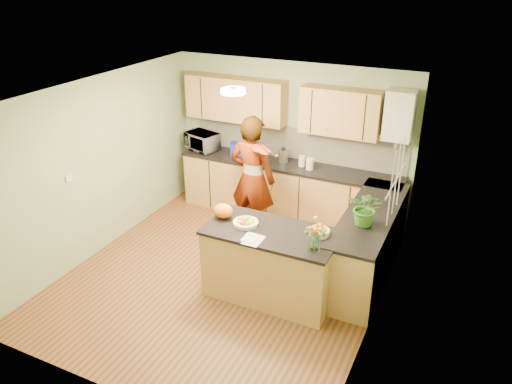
% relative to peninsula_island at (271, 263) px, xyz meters
% --- Properties ---
extents(floor, '(4.50, 4.50, 0.00)m').
position_rel_peninsula_island_xyz_m(floor, '(-0.72, 0.13, -0.47)').
color(floor, '#513117').
rests_on(floor, ground).
extents(ceiling, '(4.00, 4.50, 0.02)m').
position_rel_peninsula_island_xyz_m(ceiling, '(-0.72, 0.13, 2.03)').
color(ceiling, white).
rests_on(ceiling, wall_back).
extents(wall_back, '(4.00, 0.02, 2.50)m').
position_rel_peninsula_island_xyz_m(wall_back, '(-0.72, 2.38, 0.78)').
color(wall_back, gray).
rests_on(wall_back, floor).
extents(wall_front, '(4.00, 0.02, 2.50)m').
position_rel_peninsula_island_xyz_m(wall_front, '(-0.72, -2.12, 0.78)').
color(wall_front, gray).
rests_on(wall_front, floor).
extents(wall_left, '(0.02, 4.50, 2.50)m').
position_rel_peninsula_island_xyz_m(wall_left, '(-2.72, 0.13, 0.78)').
color(wall_left, gray).
rests_on(wall_left, floor).
extents(wall_right, '(0.02, 4.50, 2.50)m').
position_rel_peninsula_island_xyz_m(wall_right, '(1.28, 0.13, 0.78)').
color(wall_right, gray).
rests_on(wall_right, floor).
extents(back_counter, '(3.64, 0.62, 0.94)m').
position_rel_peninsula_island_xyz_m(back_counter, '(-0.62, 2.08, 0.01)').
color(back_counter, '#A48141').
rests_on(back_counter, floor).
extents(right_counter, '(0.62, 2.24, 0.94)m').
position_rel_peninsula_island_xyz_m(right_counter, '(0.98, 0.98, 0.01)').
color(right_counter, '#A48141').
rests_on(right_counter, floor).
extents(splashback, '(3.60, 0.02, 0.52)m').
position_rel_peninsula_island_xyz_m(splashback, '(-0.62, 2.36, 0.73)').
color(splashback, beige).
rests_on(splashback, back_counter).
extents(upper_cabinets, '(3.20, 0.34, 0.70)m').
position_rel_peninsula_island_xyz_m(upper_cabinets, '(-0.89, 2.21, 1.38)').
color(upper_cabinets, '#A48141').
rests_on(upper_cabinets, wall_back).
extents(boiler, '(0.40, 0.30, 0.86)m').
position_rel_peninsula_island_xyz_m(boiler, '(0.98, 2.22, 1.43)').
color(boiler, silver).
rests_on(boiler, wall_back).
extents(window_right, '(0.01, 1.30, 1.05)m').
position_rel_peninsula_island_xyz_m(window_right, '(1.28, 0.73, 1.08)').
color(window_right, silver).
rests_on(window_right, wall_right).
extents(light_switch, '(0.02, 0.09, 0.09)m').
position_rel_peninsula_island_xyz_m(light_switch, '(-2.70, -0.47, 0.83)').
color(light_switch, silver).
rests_on(light_switch, wall_left).
extents(ceiling_lamp, '(0.30, 0.30, 0.07)m').
position_rel_peninsula_island_xyz_m(ceiling_lamp, '(-0.72, 0.43, 2.00)').
color(ceiling_lamp, '#FFEABF').
rests_on(ceiling_lamp, ceiling).
extents(peninsula_island, '(1.62, 0.83, 0.93)m').
position_rel_peninsula_island_xyz_m(peninsula_island, '(0.00, 0.00, 0.00)').
color(peninsula_island, '#A48141').
rests_on(peninsula_island, floor).
extents(fruit_dish, '(0.31, 0.31, 0.11)m').
position_rel_peninsula_island_xyz_m(fruit_dish, '(-0.35, -0.00, 0.51)').
color(fruit_dish, beige).
rests_on(fruit_dish, peninsula_island).
extents(orange_bowl, '(0.24, 0.24, 0.14)m').
position_rel_peninsula_island_xyz_m(orange_bowl, '(0.55, 0.15, 0.52)').
color(orange_bowl, beige).
rests_on(orange_bowl, peninsula_island).
extents(flower_vase, '(0.23, 0.23, 0.43)m').
position_rel_peninsula_island_xyz_m(flower_vase, '(0.60, -0.18, 0.75)').
color(flower_vase, silver).
rests_on(flower_vase, peninsula_island).
extents(orange_bag, '(0.27, 0.23, 0.19)m').
position_rel_peninsula_island_xyz_m(orange_bag, '(-0.69, 0.05, 0.56)').
color(orange_bag, orange).
rests_on(orange_bag, peninsula_island).
extents(papers, '(0.20, 0.27, 0.01)m').
position_rel_peninsula_island_xyz_m(papers, '(-0.10, -0.30, 0.47)').
color(papers, silver).
rests_on(papers, peninsula_island).
extents(violinist, '(0.72, 0.48, 1.93)m').
position_rel_peninsula_island_xyz_m(violinist, '(-0.85, 1.23, 0.50)').
color(violinist, '#ECAA90').
rests_on(violinist, floor).
extents(violin, '(0.70, 0.61, 0.17)m').
position_rel_peninsula_island_xyz_m(violin, '(-0.65, 1.01, 1.08)').
color(violin, '#4D0E04').
rests_on(violin, violinist).
extents(microwave, '(0.62, 0.50, 0.30)m').
position_rel_peninsula_island_xyz_m(microwave, '(-2.21, 2.06, 0.62)').
color(microwave, silver).
rests_on(microwave, back_counter).
extents(blue_box, '(0.35, 0.31, 0.23)m').
position_rel_peninsula_island_xyz_m(blue_box, '(-1.49, 2.06, 0.59)').
color(blue_box, navy).
rests_on(blue_box, back_counter).
extents(kettle, '(0.16, 0.16, 0.29)m').
position_rel_peninsula_island_xyz_m(kettle, '(-0.73, 2.11, 0.59)').
color(kettle, silver).
rests_on(kettle, back_counter).
extents(jar_cream, '(0.12, 0.12, 0.17)m').
position_rel_peninsula_island_xyz_m(jar_cream, '(-0.40, 2.09, 0.56)').
color(jar_cream, beige).
rests_on(jar_cream, back_counter).
extents(jar_white, '(0.14, 0.14, 0.18)m').
position_rel_peninsula_island_xyz_m(jar_white, '(-0.24, 2.01, 0.56)').
color(jar_white, silver).
rests_on(jar_white, back_counter).
extents(potted_plant, '(0.44, 0.39, 0.46)m').
position_rel_peninsula_island_xyz_m(potted_plant, '(0.98, 0.61, 0.71)').
color(potted_plant, '#397527').
rests_on(potted_plant, right_counter).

